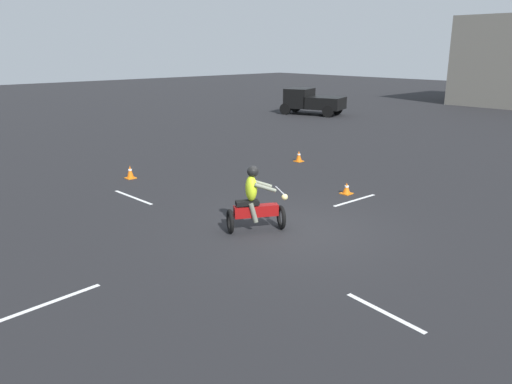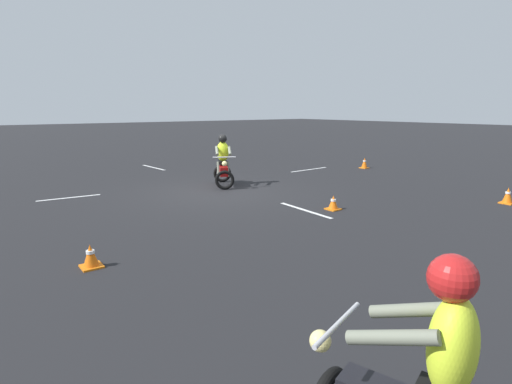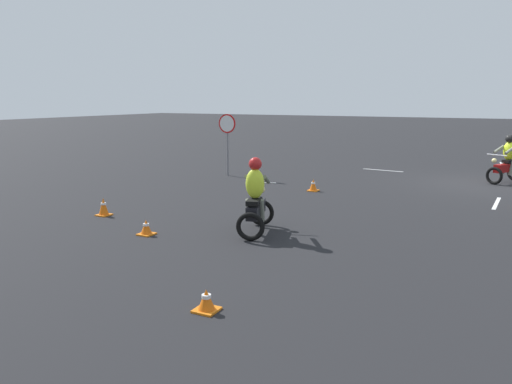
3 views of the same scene
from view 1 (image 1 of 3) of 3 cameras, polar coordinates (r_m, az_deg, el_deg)
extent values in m
plane|color=black|center=(12.51, 4.66, -4.36)|extent=(120.00, 120.00, 0.00)
torus|color=black|center=(12.49, 2.90, -2.89)|extent=(0.57, 0.38, 0.60)
torus|color=black|center=(12.21, -2.97, -3.36)|extent=(0.57, 0.38, 0.60)
cube|color=maroon|center=(12.26, 0.00, -2.16)|extent=(0.74, 1.08, 0.28)
cube|color=black|center=(12.15, -1.01, -1.25)|extent=(0.50, 0.62, 0.10)
cylinder|color=silver|center=(12.27, 2.72, 0.18)|extent=(0.63, 0.37, 0.04)
sphere|color=#F2E08C|center=(12.36, 3.29, -0.58)|extent=(0.22, 0.22, 0.16)
ellipsoid|color=#CCEA26|center=(12.07, -0.55, 0.42)|extent=(0.49, 0.44, 0.64)
cylinder|color=slate|center=(11.94, 1.07, 0.49)|extent=(0.34, 0.52, 0.27)
cylinder|color=slate|center=(12.31, 0.60, 0.98)|extent=(0.34, 0.52, 0.27)
cylinder|color=slate|center=(12.11, -0.30, -2.39)|extent=(0.22, 0.27, 0.51)
cylinder|color=slate|center=(12.37, -0.60, -1.99)|extent=(0.22, 0.27, 0.51)
sphere|color=black|center=(11.97, -0.37, 2.37)|extent=(0.38, 0.38, 0.28)
cylinder|color=black|center=(36.20, 4.53, 9.72)|extent=(0.80, 0.48, 0.76)
cylinder|color=black|center=(34.66, 3.38, 9.46)|extent=(0.80, 0.48, 0.76)
cylinder|color=black|center=(35.06, 9.23, 9.36)|extent=(0.80, 0.48, 0.76)
cylinder|color=black|center=(33.47, 8.25, 9.09)|extent=(0.80, 0.48, 0.76)
cube|color=black|center=(34.41, 7.91, 10.04)|extent=(2.89, 2.58, 0.80)
cube|color=black|center=(35.09, 4.97, 10.66)|extent=(2.13, 2.32, 1.30)
cube|color=black|center=(35.32, 4.00, 11.29)|extent=(0.67, 1.65, 0.56)
cube|color=orange|center=(20.09, 4.90, 3.53)|extent=(0.32, 0.32, 0.03)
cone|color=orange|center=(20.04, 4.91, 4.14)|extent=(0.24, 0.24, 0.40)
cylinder|color=white|center=(20.03, 4.92, 4.31)|extent=(0.13, 0.13, 0.05)
cube|color=orange|center=(15.78, 10.28, -0.16)|extent=(0.32, 0.32, 0.03)
cone|color=orange|center=(15.73, 10.32, 0.47)|extent=(0.24, 0.24, 0.33)
cylinder|color=white|center=(15.72, 10.32, 0.64)|extent=(0.13, 0.13, 0.05)
cube|color=orange|center=(17.93, -14.14, 1.57)|extent=(0.32, 0.32, 0.03)
cone|color=orange|center=(17.87, -14.19, 2.27)|extent=(0.24, 0.24, 0.42)
cylinder|color=white|center=(17.86, -14.20, 2.47)|extent=(0.13, 0.13, 0.05)
cube|color=silver|center=(9.07, 14.46, -13.16)|extent=(1.66, 0.26, 0.01)
cube|color=silver|center=(15.16, 11.22, -0.93)|extent=(0.19, 1.85, 0.01)
cube|color=silver|center=(15.62, -13.88, -0.59)|extent=(2.03, 0.17, 0.01)
cube|color=silver|center=(9.81, -22.53, -11.61)|extent=(0.23, 1.94, 0.01)
camera|label=2|loc=(18.86, 42.02, 6.24)|focal=28.00mm
camera|label=3|loc=(28.35, 29.96, 11.03)|focal=35.00mm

